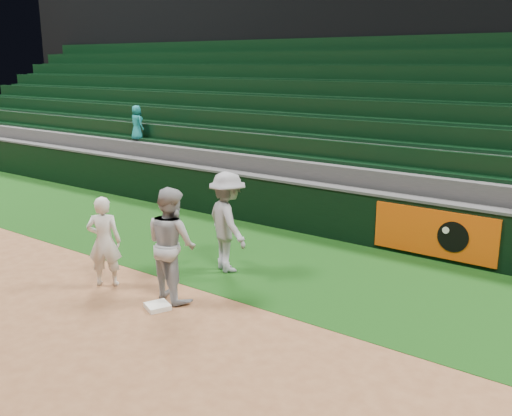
{
  "coord_description": "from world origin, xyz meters",
  "views": [
    {
      "loc": [
        6.79,
        -6.29,
        4.05
      ],
      "look_at": [
        0.4,
        2.3,
        1.3
      ],
      "focal_mm": 40.0,
      "sensor_mm": 36.0,
      "label": 1
    }
  ],
  "objects_px": {
    "first_base": "(158,306)",
    "base_coach": "(228,222)",
    "first_baseman": "(104,241)",
    "baserunner": "(172,244)"
  },
  "relations": [
    {
      "from": "first_baseman",
      "to": "baserunner",
      "type": "bearing_deg",
      "value": 155.38
    },
    {
      "from": "baserunner",
      "to": "base_coach",
      "type": "relative_size",
      "value": 1.0
    },
    {
      "from": "first_baseman",
      "to": "base_coach",
      "type": "xyz_separation_m",
      "value": [
        1.34,
        1.95,
        0.15
      ]
    },
    {
      "from": "first_base",
      "to": "base_coach",
      "type": "height_order",
      "value": "base_coach"
    },
    {
      "from": "baserunner",
      "to": "first_base",
      "type": "bearing_deg",
      "value": 116.34
    },
    {
      "from": "first_base",
      "to": "base_coach",
      "type": "bearing_deg",
      "value": 95.49
    },
    {
      "from": "first_base",
      "to": "base_coach",
      "type": "distance_m",
      "value": 2.35
    },
    {
      "from": "first_base",
      "to": "baserunner",
      "type": "bearing_deg",
      "value": 103.21
    },
    {
      "from": "first_baseman",
      "to": "baserunner",
      "type": "height_order",
      "value": "baserunner"
    },
    {
      "from": "first_baseman",
      "to": "baserunner",
      "type": "relative_size",
      "value": 0.85
    }
  ]
}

